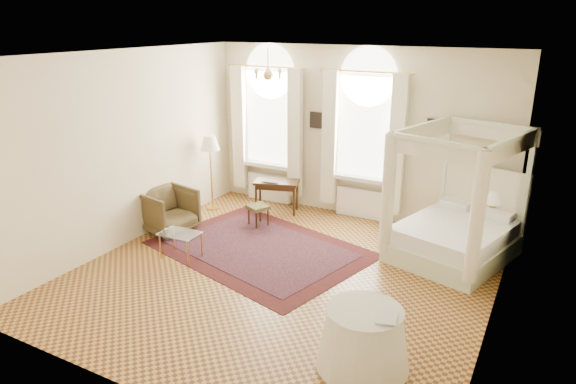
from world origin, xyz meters
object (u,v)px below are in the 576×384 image
stool (258,209)px  armchair (168,210)px  canopy_bed (454,230)px  floor_lamp (210,147)px  writing_desk (277,185)px  nightstand (493,230)px  coffee_table (180,235)px  side_table (363,338)px

stool → armchair: bearing=-142.8°
canopy_bed → stool: canopy_bed is taller
floor_lamp → canopy_bed: bearing=-0.3°
writing_desk → armchair: bearing=-125.1°
nightstand → armchair: bearing=-158.4°
armchair → coffee_table: bearing=-119.0°
floor_lamp → side_table: 5.75m
canopy_bed → floor_lamp: (-4.87, 0.02, 0.83)m
canopy_bed → armchair: 5.05m
nightstand → stool: nightstand is taller
canopy_bed → writing_desk: canopy_bed is taller
nightstand → writing_desk: bearing=-175.5°
writing_desk → coffee_table: (-0.34, -2.61, -0.17)m
nightstand → armchair: 5.81m
canopy_bed → armchair: size_ratio=2.63×
canopy_bed → floor_lamp: canopy_bed is taller
stool → floor_lamp: (-1.33, 0.35, 0.98)m
writing_desk → side_table: side_table is taller
nightstand → stool: (-4.07, -1.13, 0.04)m
nightstand → writing_desk: writing_desk is taller
canopy_bed → floor_lamp: 4.95m
nightstand → side_table: (-0.84, -4.15, 0.06)m
canopy_bed → coffee_table: bearing=-151.6°
stool → nightstand: bearing=15.5°
writing_desk → floor_lamp: floor_lamp is taller
writing_desk → coffee_table: size_ratio=1.48×
armchair → coffee_table: (0.94, -0.79, -0.01)m
writing_desk → stool: writing_desk is taller
writing_desk → side_table: bearing=-49.4°
coffee_table → floor_lamp: bearing=113.6°
stool → writing_desk: bearing=93.6°
floor_lamp → nightstand: bearing=8.3°
floor_lamp → side_table: (4.56, -3.37, -0.96)m
canopy_bed → side_table: (-0.32, -3.34, -0.13)m
coffee_table → nightstand: bearing=33.3°
side_table → stool: bearing=136.9°
armchair → writing_desk: bearing=-24.0°
coffee_table → armchair: bearing=139.8°
stool → coffee_table: (-0.39, -1.80, 0.06)m
nightstand → canopy_bed: bearing=-123.1°
side_table → canopy_bed: bearing=84.6°
writing_desk → coffee_table: writing_desk is taller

